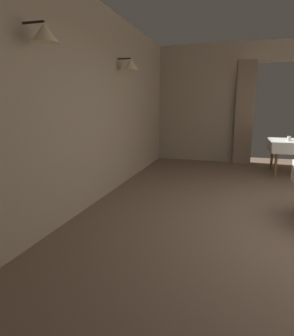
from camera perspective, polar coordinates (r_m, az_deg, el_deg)
The scene contains 3 objects.
wall_left at distance 4.32m, azimuth -12.44°, elevation 12.08°, with size 0.49×8.40×3.00m.
wall_back at distance 8.04m, azimuth 25.23°, elevation 11.28°, with size 6.40×0.27×3.00m.
glass_far_b at distance 6.85m, azimuth 25.93°, elevation 5.20°, with size 0.08×0.08×0.10m, color silver.
Camera 1 is at (-1.10, -3.78, 1.50)m, focal length 31.29 mm.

